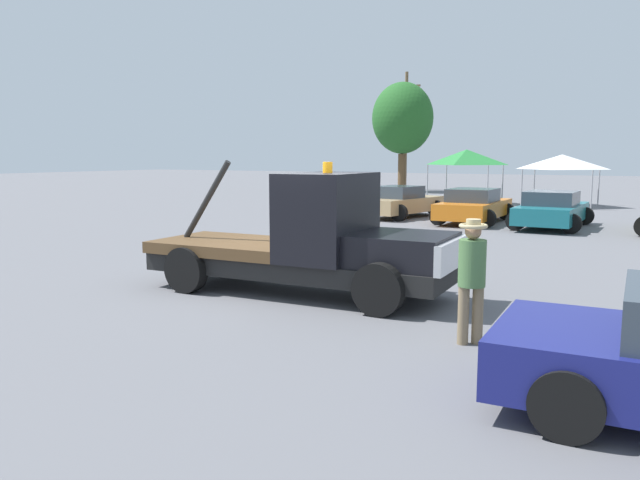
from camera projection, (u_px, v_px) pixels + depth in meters
ground_plane at (297, 293)px, 11.91m from camera, size 160.00×160.00×0.00m
tow_truck at (314, 244)px, 11.61m from camera, size 6.04×2.31×2.51m
person_near_truck at (472, 271)px, 8.53m from camera, size 0.39×0.39×1.74m
parked_car_tan at (400, 202)px, 26.42m from camera, size 2.85×4.56×1.34m
parked_car_orange at (474, 206)px, 24.33m from camera, size 2.50×4.68×1.34m
parked_car_teal at (552, 210)px, 22.55m from camera, size 2.55×4.69×1.34m
canopy_tent_green at (466, 157)px, 33.83m from camera, size 3.30×3.30×2.94m
canopy_tent_white at (562, 162)px, 31.98m from camera, size 3.35×3.35×2.66m
tree_left at (403, 118)px, 44.82m from camera, size 4.39×4.39×7.84m
traffic_cone at (271, 246)px, 16.28m from camera, size 0.40×0.40×0.55m
utility_pole at (406, 128)px, 48.12m from camera, size 2.20×0.24×8.96m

